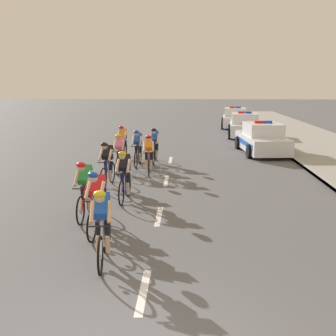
{
  "coord_description": "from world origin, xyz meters",
  "views": [
    {
      "loc": [
        0.69,
        -4.47,
        3.43
      ],
      "look_at": [
        0.2,
        6.86,
        1.1
      ],
      "focal_mm": 45.02,
      "sensor_mm": 36.0,
      "label": 1
    }
  ],
  "objects_px": {
    "cyclist_fourth": "(124,175)",
    "cyclist_seventh": "(138,147)",
    "cyclist_fifth": "(107,163)",
    "police_car_nearest": "(262,139)",
    "cyclist_sixth": "(149,154)",
    "cyclist_third": "(85,189)",
    "cyclist_eighth": "(120,153)",
    "cyclist_second": "(98,201)",
    "police_car_second": "(244,126)",
    "cyclist_ninth": "(155,145)",
    "cyclist_lead": "(102,224)",
    "cyclist_tenth": "(123,142)",
    "police_car_third": "(235,119)"
  },
  "relations": [
    {
      "from": "cyclist_fifth",
      "to": "police_car_second",
      "type": "height_order",
      "value": "police_car_second"
    },
    {
      "from": "cyclist_third",
      "to": "cyclist_fifth",
      "type": "distance_m",
      "value": 3.39
    },
    {
      "from": "police_car_second",
      "to": "police_car_third",
      "type": "relative_size",
      "value": 1.0
    },
    {
      "from": "cyclist_third",
      "to": "cyclist_eighth",
      "type": "xyz_separation_m",
      "value": [
        0.03,
        5.49,
        0.0
      ]
    },
    {
      "from": "cyclist_lead",
      "to": "cyclist_ninth",
      "type": "height_order",
      "value": "same"
    },
    {
      "from": "cyclist_fourth",
      "to": "cyclist_fifth",
      "type": "height_order",
      "value": "same"
    },
    {
      "from": "cyclist_sixth",
      "to": "police_car_third",
      "type": "xyz_separation_m",
      "value": [
        5.07,
        16.75,
        -0.11
      ]
    },
    {
      "from": "cyclist_eighth",
      "to": "cyclist_second",
      "type": "bearing_deg",
      "value": -85.46
    },
    {
      "from": "cyclist_lead",
      "to": "police_car_third",
      "type": "distance_m",
      "value": 25.24
    },
    {
      "from": "cyclist_ninth",
      "to": "police_car_second",
      "type": "bearing_deg",
      "value": 61.16
    },
    {
      "from": "cyclist_fifth",
      "to": "cyclist_fourth",
      "type": "bearing_deg",
      "value": -64.73
    },
    {
      "from": "police_car_second",
      "to": "cyclist_eighth",
      "type": "bearing_deg",
      "value": -118.96
    },
    {
      "from": "cyclist_fourth",
      "to": "police_car_second",
      "type": "xyz_separation_m",
      "value": [
        5.45,
        15.02,
        -0.11
      ]
    },
    {
      "from": "cyclist_second",
      "to": "cyclist_fourth",
      "type": "bearing_deg",
      "value": 85.67
    },
    {
      "from": "cyclist_fifth",
      "to": "cyclist_seventh",
      "type": "height_order",
      "value": "same"
    },
    {
      "from": "cyclist_ninth",
      "to": "police_car_third",
      "type": "distance_m",
      "value": 15.32
    },
    {
      "from": "cyclist_fourth",
      "to": "cyclist_tenth",
      "type": "relative_size",
      "value": 1.0
    },
    {
      "from": "cyclist_fifth",
      "to": "police_car_second",
      "type": "bearing_deg",
      "value": 64.69
    },
    {
      "from": "police_car_nearest",
      "to": "cyclist_sixth",
      "type": "bearing_deg",
      "value": -135.34
    },
    {
      "from": "police_car_second",
      "to": "police_car_third",
      "type": "bearing_deg",
      "value": 90.0
    },
    {
      "from": "cyclist_fifth",
      "to": "cyclist_seventh",
      "type": "relative_size",
      "value": 1.0
    },
    {
      "from": "cyclist_lead",
      "to": "cyclist_tenth",
      "type": "xyz_separation_m",
      "value": [
        -1.27,
        11.13,
        0.0
      ]
    },
    {
      "from": "cyclist_fourth",
      "to": "cyclist_fifth",
      "type": "relative_size",
      "value": 1.0
    },
    {
      "from": "cyclist_third",
      "to": "police_car_nearest",
      "type": "bearing_deg",
      "value": 58.85
    },
    {
      "from": "cyclist_lead",
      "to": "police_car_third",
      "type": "xyz_separation_m",
      "value": [
        5.25,
        24.68,
        -0.11
      ]
    },
    {
      "from": "cyclist_tenth",
      "to": "cyclist_seventh",
      "type": "bearing_deg",
      "value": -62.45
    },
    {
      "from": "cyclist_seventh",
      "to": "cyclist_eighth",
      "type": "xyz_separation_m",
      "value": [
        -0.53,
        -1.32,
        0.0
      ]
    },
    {
      "from": "cyclist_fourth",
      "to": "cyclist_ninth",
      "type": "distance_m",
      "value": 5.92
    },
    {
      "from": "cyclist_fourth",
      "to": "cyclist_sixth",
      "type": "bearing_deg",
      "value": 83.94
    },
    {
      "from": "cyclist_lead",
      "to": "cyclist_third",
      "type": "height_order",
      "value": "same"
    },
    {
      "from": "cyclist_ninth",
      "to": "cyclist_tenth",
      "type": "height_order",
      "value": "same"
    },
    {
      "from": "cyclist_fourth",
      "to": "cyclist_seventh",
      "type": "bearing_deg",
      "value": 92.25
    },
    {
      "from": "cyclist_sixth",
      "to": "cyclist_second",
      "type": "bearing_deg",
      "value": -95.32
    },
    {
      "from": "cyclist_fifth",
      "to": "police_car_second",
      "type": "relative_size",
      "value": 0.38
    },
    {
      "from": "cyclist_third",
      "to": "cyclist_seventh",
      "type": "xyz_separation_m",
      "value": [
        0.56,
        6.81,
        0.0
      ]
    },
    {
      "from": "cyclist_eighth",
      "to": "cyclist_seventh",
      "type": "bearing_deg",
      "value": 68.28
    },
    {
      "from": "cyclist_fourth",
      "to": "cyclist_ninth",
      "type": "height_order",
      "value": "same"
    },
    {
      "from": "cyclist_lead",
      "to": "cyclist_eighth",
      "type": "height_order",
      "value": "same"
    },
    {
      "from": "cyclist_seventh",
      "to": "cyclist_ninth",
      "type": "distance_m",
      "value": 0.98
    },
    {
      "from": "cyclist_eighth",
      "to": "police_car_second",
      "type": "relative_size",
      "value": 0.38
    },
    {
      "from": "cyclist_sixth",
      "to": "cyclist_seventh",
      "type": "distance_m",
      "value": 1.65
    },
    {
      "from": "cyclist_fifth",
      "to": "cyclist_sixth",
      "type": "relative_size",
      "value": 1.0
    },
    {
      "from": "cyclist_eighth",
      "to": "police_car_second",
      "type": "distance_m",
      "value": 12.77
    },
    {
      "from": "cyclist_seventh",
      "to": "cyclist_third",
      "type": "bearing_deg",
      "value": -94.67
    },
    {
      "from": "cyclist_eighth",
      "to": "cyclist_sixth",
      "type": "bearing_deg",
      "value": -10.76
    },
    {
      "from": "cyclist_fourth",
      "to": "cyclist_eighth",
      "type": "distance_m",
      "value": 3.91
    },
    {
      "from": "cyclist_third",
      "to": "cyclist_second",
      "type": "bearing_deg",
      "value": -63.43
    },
    {
      "from": "cyclist_lead",
      "to": "cyclist_seventh",
      "type": "height_order",
      "value": "same"
    },
    {
      "from": "police_car_third",
      "to": "cyclist_ninth",
      "type": "bearing_deg",
      "value": -109.12
    },
    {
      "from": "police_car_second",
      "to": "cyclist_lead",
      "type": "bearing_deg",
      "value": -105.2
    }
  ]
}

